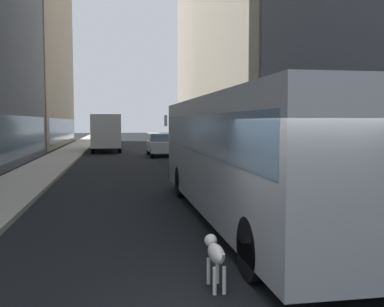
% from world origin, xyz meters
% --- Properties ---
extents(ground_plane, '(120.00, 120.00, 0.00)m').
position_xyz_m(ground_plane, '(0.00, 35.00, 0.00)').
color(ground_plane, black).
extents(sidewalk_left, '(2.40, 110.00, 0.15)m').
position_xyz_m(sidewalk_left, '(-5.70, 35.00, 0.07)').
color(sidewalk_left, '#ADA89E').
rests_on(sidewalk_left, ground).
extents(sidewalk_right, '(2.40, 110.00, 0.15)m').
position_xyz_m(sidewalk_right, '(5.70, 35.00, 0.07)').
color(sidewalk_right, gray).
rests_on(sidewalk_right, ground).
extents(building_left_far, '(8.67, 23.62, 23.99)m').
position_xyz_m(building_left_far, '(-11.90, 43.06, 11.99)').
color(building_left_far, '#A0937F').
rests_on(building_left_far, ground).
extents(building_right_far, '(9.24, 16.55, 20.52)m').
position_xyz_m(building_right_far, '(11.90, 52.47, 10.25)').
color(building_right_far, '#B2A893').
rests_on(building_right_far, ground).
extents(transit_bus, '(2.78, 11.53, 3.05)m').
position_xyz_m(transit_bus, '(1.20, 4.84, 1.78)').
color(transit_bus, '#999EA3').
rests_on(transit_bus, ground).
extents(car_blue_hatchback, '(1.89, 4.54, 1.62)m').
position_xyz_m(car_blue_hatchback, '(2.80, 19.86, 0.82)').
color(car_blue_hatchback, '#4C6BB7').
rests_on(car_blue_hatchback, ground).
extents(car_black_suv, '(1.78, 4.64, 1.62)m').
position_xyz_m(car_black_suv, '(2.80, 14.66, 0.82)').
color(car_black_suv, black).
rests_on(car_black_suv, ground).
extents(car_white_van, '(1.88, 4.16, 1.62)m').
position_xyz_m(car_white_van, '(1.20, 25.68, 0.82)').
color(car_white_van, silver).
rests_on(car_white_van, ground).
extents(box_truck, '(2.30, 7.50, 3.05)m').
position_xyz_m(box_truck, '(-2.80, 31.58, 1.67)').
color(box_truck, silver).
rests_on(box_truck, ground).
extents(dalmatian_dog, '(0.22, 0.96, 0.72)m').
position_xyz_m(dalmatian_dog, '(-0.59, 0.51, 0.51)').
color(dalmatian_dog, white).
rests_on(dalmatian_dog, ground).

